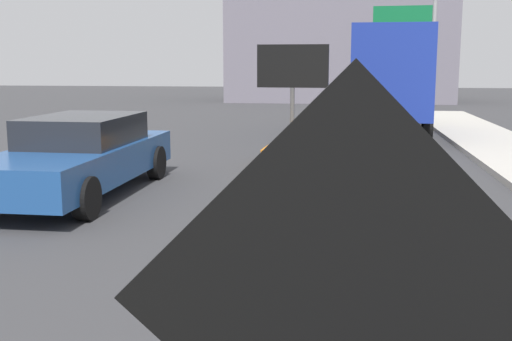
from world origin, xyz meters
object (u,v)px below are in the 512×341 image
object	(u,v)px
box_truck	(390,78)
arrow_board_trailer	(292,144)
traffic_cone_mid_lane	(270,255)
traffic_cone_curbside	(284,167)
highway_guide_sign	(416,37)
traffic_cone_far_lane	(289,194)
pickup_car	(80,155)
roadwork_sign	(349,308)

from	to	relation	value
box_truck	arrow_board_trailer	bearing A→B (deg)	-111.30
traffic_cone_mid_lane	traffic_cone_curbside	distance (m)	5.87
highway_guide_sign	traffic_cone_far_lane	bearing A→B (deg)	-100.97
pickup_car	traffic_cone_far_lane	xyz separation A→B (m)	(3.78, -1.24, -0.33)
pickup_car	highway_guide_sign	size ratio (longest dim) A/B	1.04
highway_guide_sign	pickup_car	bearing A→B (deg)	-111.89
roadwork_sign	traffic_cone_curbside	bearing A→B (deg)	96.35
roadwork_sign	box_truck	world-z (taller)	box_truck
traffic_cone_far_lane	traffic_cone_curbside	xyz separation A→B (m)	(-0.33, 2.92, -0.07)
arrow_board_trailer	highway_guide_sign	world-z (taller)	highway_guide_sign
traffic_cone_far_lane	arrow_board_trailer	bearing A→B (deg)	93.90
pickup_car	traffic_cone_curbside	world-z (taller)	pickup_car
arrow_board_trailer	pickup_car	bearing A→B (deg)	-132.62
roadwork_sign	arrow_board_trailer	size ratio (longest dim) A/B	0.86
roadwork_sign	pickup_car	bearing A→B (deg)	118.53
box_truck	traffic_cone_mid_lane	xyz separation A→B (m)	(-2.23, -14.65, -1.50)
box_truck	pickup_car	size ratio (longest dim) A/B	1.55
arrow_board_trailer	traffic_cone_far_lane	world-z (taller)	arrow_board_trailer
roadwork_sign	pickup_car	xyz separation A→B (m)	(-4.58, 8.43, -0.77)
arrow_board_trailer	traffic_cone_far_lane	bearing A→B (deg)	-86.10
pickup_car	traffic_cone_mid_lane	bearing A→B (deg)	-47.48
box_truck	pickup_car	xyz separation A→B (m)	(-6.07, -10.47, -1.12)
roadwork_sign	traffic_cone_mid_lane	xyz separation A→B (m)	(-0.75, 4.25, -1.15)
box_truck	highway_guide_sign	world-z (taller)	highway_guide_sign
box_truck	traffic_cone_far_lane	bearing A→B (deg)	-101.03
arrow_board_trailer	pickup_car	distance (m)	5.09
arrow_board_trailer	roadwork_sign	bearing A→B (deg)	-84.66
roadwork_sign	arrow_board_trailer	distance (m)	12.27
roadwork_sign	traffic_cone_far_lane	size ratio (longest dim) A/B	3.14
roadwork_sign	box_truck	distance (m)	18.96
box_truck	traffic_cone_mid_lane	world-z (taller)	box_truck
traffic_cone_mid_lane	box_truck	bearing A→B (deg)	81.33
arrow_board_trailer	highway_guide_sign	bearing A→B (deg)	74.49
highway_guide_sign	traffic_cone_mid_lane	world-z (taller)	highway_guide_sign
roadwork_sign	arrow_board_trailer	bearing A→B (deg)	95.34
pickup_car	roadwork_sign	bearing A→B (deg)	-61.47
highway_guide_sign	traffic_cone_curbside	bearing A→B (deg)	-103.73
pickup_car	traffic_cone_curbside	size ratio (longest dim) A/B	8.57
box_truck	highway_guide_sign	bearing A→B (deg)	79.10
arrow_board_trailer	traffic_cone_far_lane	distance (m)	5.00
pickup_car	traffic_cone_curbside	distance (m)	3.86
highway_guide_sign	traffic_cone_curbside	distance (m)	18.47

